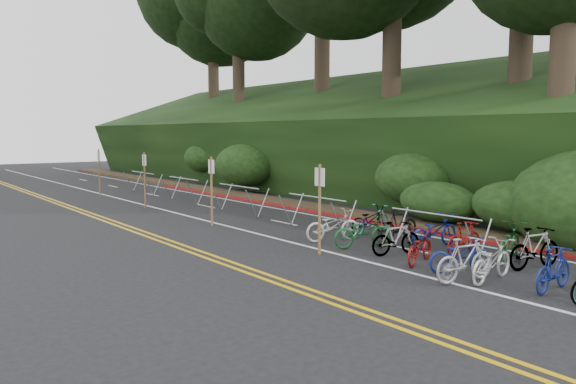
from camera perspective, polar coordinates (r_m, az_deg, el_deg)
name	(u,v)px	position (r m, az deg, el deg)	size (l,w,h in m)	color
ground	(458,301)	(11.95, 16.88, -10.53)	(120.00, 120.00, 0.00)	black
road_markings	(226,229)	(19.78, -6.35, -3.75)	(7.47, 80.00, 0.01)	gold
red_curb	(304,210)	(24.19, 1.67, -1.82)	(0.25, 28.00, 0.10)	maroon
embankment	(325,146)	(34.03, 3.79, 4.69)	(14.30, 48.14, 9.11)	black
bike_racks_rest	(239,193)	(23.34, -5.04, -0.14)	(1.14, 23.00, 1.17)	#9498A0
signposts_rest	(175,181)	(23.01, -11.45, 1.12)	(0.08, 18.40, 2.50)	brown
bike_front	(465,260)	(13.30, 17.56, -6.58)	(1.71, 0.48, 1.03)	#9E9EA3
bike_valet	(475,246)	(15.17, 18.44, -5.22)	(3.32, 11.16, 1.07)	maroon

